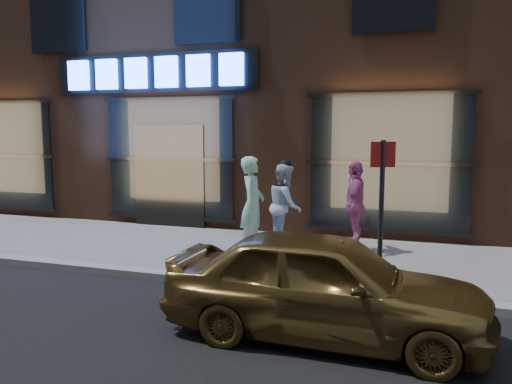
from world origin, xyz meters
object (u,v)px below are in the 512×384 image
gold_sedan (324,285)px  man_cap (285,206)px  man_bowtie (252,205)px  sign_post (381,203)px  passerby (355,206)px

gold_sedan → man_cap: bearing=21.6°
gold_sedan → man_bowtie: bearing=31.0°
gold_sedan → sign_post: size_ratio=1.64×
man_bowtie → man_cap: (0.48, 0.57, -0.08)m
passerby → gold_sedan: size_ratio=0.48×
man_bowtie → sign_post: 3.10m
man_bowtie → man_cap: size_ratio=1.10×
man_bowtie → gold_sedan: size_ratio=0.51×
man_cap → man_bowtie: bearing=123.5°
man_bowtie → passerby: bearing=-75.1°
man_bowtie → man_cap: man_bowtie is taller
man_cap → passerby: passerby is taller
man_cap → gold_sedan: (1.51, -4.02, -0.22)m
man_bowtie → sign_post: size_ratio=0.84×
man_cap → passerby: bearing=-97.6°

